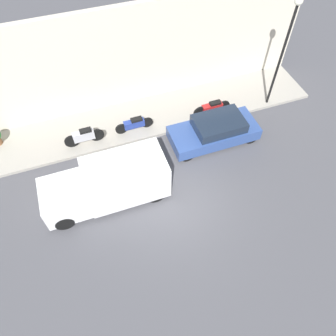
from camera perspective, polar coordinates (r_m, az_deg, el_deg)
name	(u,v)px	position (r m, az deg, el deg)	size (l,w,h in m)	color
ground_plane	(179,199)	(13.91, 2.00, -5.42)	(60.00, 60.00, 0.00)	#47474C
sidewalk	(144,118)	(16.88, -4.15, 8.73)	(2.80, 17.58, 0.15)	gray
building_facade	(132,58)	(16.47, -6.34, 18.51)	(0.30, 17.58, 5.14)	beige
parked_car	(215,130)	(15.65, 8.16, 6.49)	(1.77, 4.16, 1.24)	#2D4784
delivery_van	(107,184)	(13.37, -10.50, -2.69)	(1.87, 5.00, 1.91)	white
scooter_silver	(84,136)	(15.71, -14.40, 5.38)	(0.30, 1.85, 0.86)	#B7B7BF
motorcycle_red	(212,108)	(16.76, 7.71, 10.35)	(0.30, 1.96, 0.77)	#B21E1E
motorcycle_blue	(134,124)	(15.95, -5.87, 7.63)	(0.30, 1.86, 0.71)	navy
streetlamp	(287,39)	(16.28, 19.95, 20.30)	(0.36, 0.36, 5.47)	black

